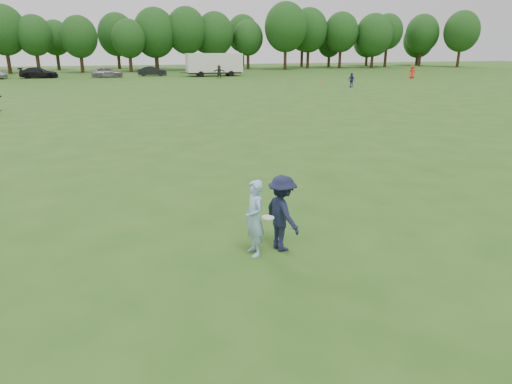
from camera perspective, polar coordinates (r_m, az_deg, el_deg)
ground at (r=10.72m, az=2.81°, el=-6.65°), size 200.00×200.00×0.00m
thrower at (r=9.94m, az=-0.20°, el=-3.29°), size 0.48×0.67×1.71m
defender at (r=10.20m, az=3.29°, el=-2.66°), size 0.90×1.25×1.74m
player_far_b at (r=51.74m, az=11.84°, el=13.53°), size 0.66×0.97×1.53m
player_far_c at (r=67.64m, az=18.94°, el=14.01°), size 0.93×0.69×1.72m
player_far_d at (r=64.93m, az=-4.63°, el=14.78°), size 1.70×0.83×1.75m
car_d at (r=71.36m, az=-25.52°, el=13.30°), size 5.02×2.23×1.43m
car_e at (r=69.15m, az=-18.11°, el=14.05°), size 4.26×1.75×1.45m
car_f at (r=70.89m, az=-12.85°, el=14.51°), size 4.23×1.65×1.37m
field_cone at (r=55.88m, az=8.09°, el=13.40°), size 0.28×0.28×0.30m
disc_in_play at (r=9.82m, az=1.51°, el=-3.20°), size 0.32×0.32×0.05m
cargo_trailer at (r=69.03m, az=-5.24°, el=15.70°), size 9.00×2.75×3.20m
treeline at (r=86.34m, az=-12.65°, el=18.78°), size 130.35×18.39×11.74m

